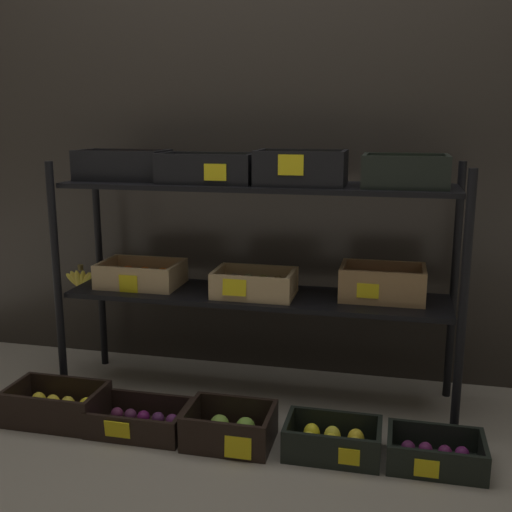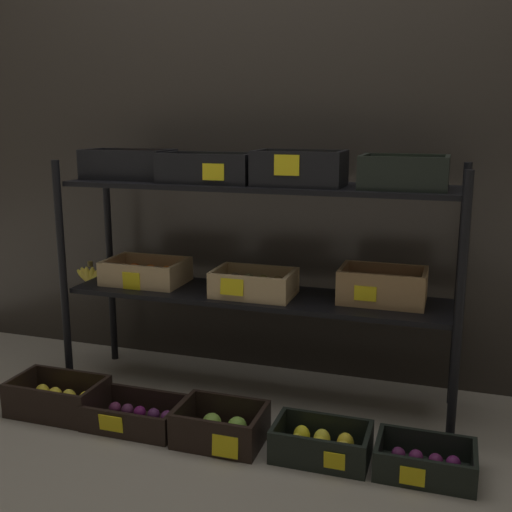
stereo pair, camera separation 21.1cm
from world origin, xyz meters
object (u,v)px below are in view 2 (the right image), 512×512
at_px(crate_ground_plum, 136,416).
at_px(crate_ground_rightmost_plum, 425,463).
at_px(crate_ground_apple_green, 221,428).
at_px(crate_ground_right_lemon, 321,445).
at_px(display_rack, 252,230).
at_px(crate_ground_lemon, 58,400).

relative_size(crate_ground_plum, crate_ground_rightmost_plum, 1.12).
xyz_separation_m(crate_ground_apple_green, crate_ground_rightmost_plum, (0.72, 0.01, -0.01)).
xyz_separation_m(crate_ground_apple_green, crate_ground_right_lemon, (0.37, 0.00, -0.00)).
distance_m(display_rack, crate_ground_apple_green, 0.77).
bearing_deg(crate_ground_rightmost_plum, crate_ground_apple_green, -179.26).
bearing_deg(crate_ground_apple_green, crate_ground_lemon, 179.10).
bearing_deg(crate_ground_lemon, display_rack, 29.26).
bearing_deg(crate_ground_right_lemon, crate_ground_apple_green, -179.46).
bearing_deg(crate_ground_lemon, crate_ground_rightmost_plum, -0.07).
height_order(crate_ground_apple_green, crate_ground_right_lemon, crate_ground_apple_green).
relative_size(display_rack, crate_ground_apple_green, 5.49).
bearing_deg(crate_ground_right_lemon, display_rack, 134.25).
xyz_separation_m(crate_ground_plum, crate_ground_rightmost_plum, (1.07, -0.00, 0.00)).
bearing_deg(crate_ground_rightmost_plum, crate_ground_right_lemon, -179.05).
bearing_deg(display_rack, crate_ground_lemon, -150.74).
height_order(display_rack, crate_ground_lemon, display_rack).
xyz_separation_m(display_rack, crate_ground_right_lemon, (0.38, -0.39, -0.67)).
relative_size(crate_ground_right_lemon, crate_ground_rightmost_plum, 1.03).
xyz_separation_m(crate_ground_plum, crate_ground_apple_green, (0.35, -0.01, 0.01)).
height_order(display_rack, crate_ground_rightmost_plum, display_rack).
distance_m(crate_ground_lemon, crate_ground_plum, 0.35).
bearing_deg(crate_ground_right_lemon, crate_ground_rightmost_plum, 0.95).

